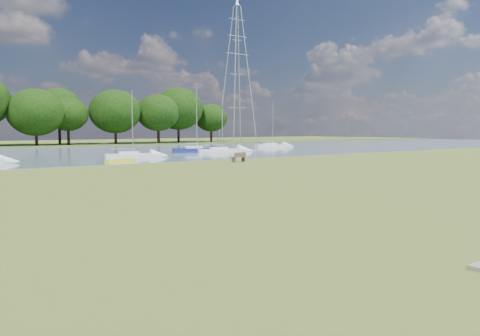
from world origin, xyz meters
TOP-DOWN VIEW (x-y plane):
  - ground at (0.00, 0.00)m, footprint 220.00×220.00m
  - river at (0.00, 42.00)m, footprint 220.00×40.00m
  - far_bank at (0.00, 72.00)m, footprint 220.00×20.00m
  - riverbank_bench at (13.01, 18.46)m, footprint 1.60×0.72m
  - kayak at (3.46, 24.26)m, footprint 3.14×1.51m
  - pylon at (48.70, 70.00)m, footprint 6.34×4.45m
  - sailboat_0 at (6.82, 29.67)m, footprint 6.04×2.83m
  - sailboat_3 at (35.95, 41.58)m, footprint 6.06×3.14m
  - sailboat_4 at (18.16, 35.61)m, footprint 6.50×3.32m
  - sailboat_5 at (20.81, 33.50)m, footprint 6.79×3.75m

SIDE VIEW (x-z plane):
  - ground at x=0.00m, z-range 0.00..0.00m
  - river at x=0.00m, z-range -0.05..0.05m
  - far_bank at x=0.00m, z-range -0.20..0.20m
  - kayak at x=3.46m, z-range 0.05..0.36m
  - sailboat_5 at x=20.81m, z-range -3.58..4.49m
  - sailboat_0 at x=6.82m, z-range -3.15..4.07m
  - riverbank_bench at x=13.01m, z-range 0.00..0.96m
  - sailboat_3 at x=35.95m, z-range -3.33..4.32m
  - sailboat_4 at x=18.16m, z-range -3.97..5.09m
  - pylon at x=48.70m, z-range 3.79..35.91m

